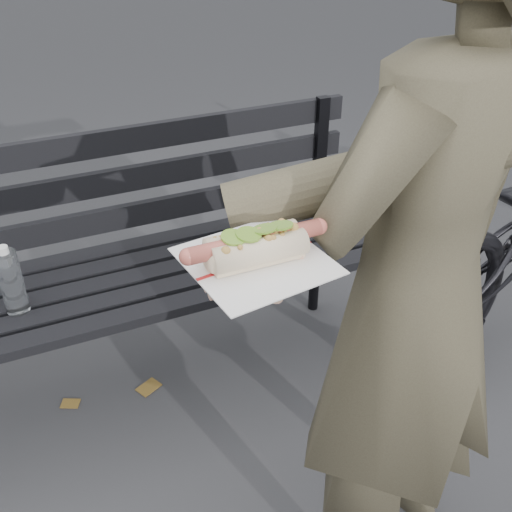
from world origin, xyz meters
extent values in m
cylinder|color=black|center=(0.77, 0.71, 0.23)|extent=(0.04, 0.04, 0.45)
cylinder|color=black|center=(0.77, 1.05, 0.23)|extent=(0.04, 0.04, 0.45)
cube|color=black|center=(0.10, 0.70, 0.47)|extent=(1.50, 0.07, 0.03)
cube|color=black|center=(0.10, 0.79, 0.47)|extent=(1.50, 0.07, 0.03)
cube|color=black|center=(0.10, 0.88, 0.47)|extent=(1.50, 0.07, 0.03)
cube|color=black|center=(0.10, 0.97, 0.47)|extent=(1.50, 0.07, 0.03)
cube|color=black|center=(0.10, 1.06, 0.47)|extent=(1.50, 0.07, 0.03)
cube|color=black|center=(0.77, 1.07, 0.67)|extent=(0.04, 0.03, 0.42)
cube|color=black|center=(0.10, 1.09, 0.57)|extent=(1.50, 0.02, 0.08)
cube|color=black|center=(0.10, 1.09, 0.70)|extent=(1.50, 0.02, 0.08)
cube|color=black|center=(0.10, 1.09, 0.83)|extent=(1.50, 0.02, 0.08)
cylinder|color=white|center=(-0.31, 0.84, 0.57)|extent=(0.06, 0.06, 0.19)
cylinder|color=white|center=(-0.31, 0.84, 0.68)|extent=(0.03, 0.03, 0.02)
imported|color=#453E2E|center=(0.44, 0.10, 0.82)|extent=(0.68, 0.55, 1.64)
cylinder|color=#453E2E|center=(0.31, 0.09, 1.11)|extent=(0.51, 0.23, 0.19)
cylinder|color=#D8A384|center=(0.10, 0.02, 1.05)|extent=(0.09, 0.08, 0.07)
ellipsoid|color=#D8A384|center=(0.06, 0.01, 1.04)|extent=(0.10, 0.12, 0.03)
cylinder|color=#D8A384|center=(0.00, -0.02, 1.04)|extent=(0.06, 0.02, 0.02)
cylinder|color=#D8A384|center=(0.00, 0.00, 1.04)|extent=(0.06, 0.02, 0.02)
cylinder|color=#D8A384|center=(0.00, 0.02, 1.04)|extent=(0.06, 0.02, 0.02)
cylinder|color=#D8A384|center=(0.00, 0.04, 1.04)|extent=(0.06, 0.02, 0.02)
cylinder|color=#D8A384|center=(0.07, -0.05, 1.04)|extent=(0.04, 0.05, 0.02)
cube|color=white|center=(0.06, 0.01, 1.06)|extent=(0.21, 0.21, 0.00)
cube|color=#B21E1E|center=(0.06, 0.01, 1.06)|extent=(0.19, 0.03, 0.00)
cylinder|color=#C75B4C|center=(0.06, 0.01, 1.09)|extent=(0.20, 0.03, 0.02)
sphere|color=#C75B4C|center=(-0.04, 0.01, 1.09)|extent=(0.02, 0.03, 0.02)
sphere|color=#C75B4C|center=(0.16, 0.01, 1.09)|extent=(0.03, 0.03, 0.02)
sphere|color=#9E6B2D|center=(0.07, -0.01, 1.10)|extent=(0.01, 0.01, 0.01)
sphere|color=#9E6B2D|center=(0.09, -0.01, 1.10)|extent=(0.01, 0.01, 0.01)
sphere|color=#9E6B2D|center=(0.03, -0.02, 1.10)|extent=(0.01, 0.01, 0.01)
sphere|color=#9E6B2D|center=(0.09, 0.02, 1.09)|extent=(0.01, 0.01, 0.01)
sphere|color=#9E6B2D|center=(0.00, 0.02, 1.10)|extent=(0.01, 0.01, 0.01)
sphere|color=#9E6B2D|center=(0.08, 0.02, 1.09)|extent=(0.01, 0.01, 0.01)
sphere|color=#9E6B2D|center=(0.10, 0.02, 1.09)|extent=(0.01, 0.01, 0.01)
sphere|color=#9E6B2D|center=(0.01, 0.01, 1.09)|extent=(0.01, 0.01, 0.01)
sphere|color=#9E6B2D|center=(0.06, 0.00, 1.10)|extent=(0.01, 0.01, 0.01)
sphere|color=#9E6B2D|center=(0.08, 0.02, 1.09)|extent=(0.01, 0.01, 0.01)
sphere|color=#9E6B2D|center=(0.03, -0.01, 1.10)|extent=(0.01, 0.01, 0.01)
sphere|color=#9E6B2D|center=(0.09, 0.02, 1.10)|extent=(0.01, 0.01, 0.01)
sphere|color=#9E6B2D|center=(0.03, -0.01, 1.10)|extent=(0.01, 0.01, 0.01)
sphere|color=#9E6B2D|center=(0.07, 0.01, 1.10)|extent=(0.01, 0.01, 0.01)
sphere|color=#9E6B2D|center=(0.10, 0.00, 1.10)|extent=(0.01, 0.01, 0.01)
sphere|color=#9E6B2D|center=(0.01, 0.02, 1.10)|extent=(0.01, 0.01, 0.01)
sphere|color=#9E6B2D|center=(0.09, 0.00, 1.10)|extent=(0.01, 0.01, 0.01)
sphere|color=#9E6B2D|center=(0.11, 0.02, 1.10)|extent=(0.01, 0.01, 0.01)
sphere|color=#9E6B2D|center=(0.04, 0.02, 1.09)|extent=(0.01, 0.01, 0.01)
sphere|color=#9E6B2D|center=(0.04, 0.02, 1.10)|extent=(0.01, 0.01, 0.01)
sphere|color=#9E6B2D|center=(0.09, 0.00, 1.10)|extent=(0.01, 0.01, 0.01)
sphere|color=#9E6B2D|center=(0.08, -0.01, 1.10)|extent=(0.01, 0.01, 0.01)
sphere|color=#9E6B2D|center=(0.11, 0.00, 1.10)|extent=(0.01, 0.01, 0.01)
sphere|color=#9E6B2D|center=(0.05, -0.01, 1.10)|extent=(0.01, 0.01, 0.01)
sphere|color=#9E6B2D|center=(0.04, 0.02, 1.10)|extent=(0.01, 0.01, 0.01)
sphere|color=#9E6B2D|center=(0.01, -0.01, 1.10)|extent=(0.01, 0.01, 0.01)
sphere|color=#9E6B2D|center=(0.01, 0.01, 1.10)|extent=(0.01, 0.01, 0.01)
sphere|color=#9E6B2D|center=(0.05, 0.00, 1.10)|extent=(0.01, 0.01, 0.01)
sphere|color=#9E6B2D|center=(0.10, 0.02, 1.10)|extent=(0.01, 0.01, 0.01)
sphere|color=#9E6B2D|center=(0.07, 0.00, 1.09)|extent=(0.01, 0.01, 0.01)
cylinder|color=olive|center=(0.03, 0.01, 1.11)|extent=(0.04, 0.04, 0.01)
cylinder|color=olive|center=(0.05, 0.00, 1.11)|extent=(0.04, 0.04, 0.01)
cylinder|color=olive|center=(0.07, 0.01, 1.11)|extent=(0.04, 0.04, 0.01)
cylinder|color=olive|center=(0.10, 0.01, 1.11)|extent=(0.04, 0.04, 0.01)
cube|color=brown|center=(1.04, 1.00, 0.00)|extent=(0.07, 0.05, 0.00)
cube|color=brown|center=(0.89, 1.58, 0.00)|extent=(0.08, 0.09, 0.00)
cube|color=brown|center=(0.65, 1.76, 0.00)|extent=(0.09, 0.08, 0.00)
cube|color=brown|center=(0.76, 0.61, 0.00)|extent=(0.05, 0.05, 0.00)
cube|color=brown|center=(-0.24, 0.91, 0.00)|extent=(0.07, 0.06, 0.00)
cube|color=brown|center=(0.03, 0.87, 0.00)|extent=(0.09, 0.08, 0.00)
camera|label=1|loc=(-0.22, -0.65, 1.53)|focal=42.00mm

